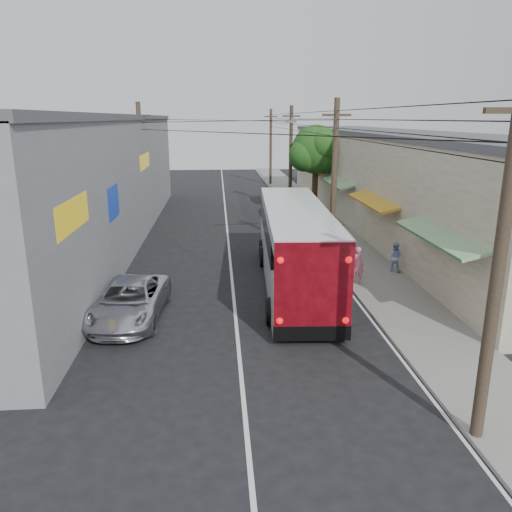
{
  "coord_description": "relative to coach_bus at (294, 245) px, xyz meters",
  "views": [
    {
      "loc": [
        -0.55,
        -11.44,
        7.07
      ],
      "look_at": [
        0.92,
        7.76,
        1.72
      ],
      "focal_mm": 35.0,
      "sensor_mm": 36.0,
      "label": 1
    }
  ],
  "objects": [
    {
      "name": "pedestrian_far",
      "position": [
        4.92,
        1.23,
        -0.98
      ],
      "size": [
        0.86,
        0.81,
        1.41
      ],
      "primitive_type": "imported",
      "rotation": [
        0.0,
        0.0,
        2.61
      ],
      "color": "#9CB5E3",
      "rests_on": "sidewalk"
    },
    {
      "name": "pedestrian_near",
      "position": [
        2.72,
        -0.27,
        -0.87
      ],
      "size": [
        0.7,
        0.59,
        1.63
      ],
      "primitive_type": "imported",
      "rotation": [
        0.0,
        0.0,
        2.75
      ],
      "color": "#D16E8A",
      "rests_on": "sidewalk"
    },
    {
      "name": "coach_bus",
      "position": [
        0.0,
        0.0,
        0.0
      ],
      "size": [
        3.3,
        12.2,
        3.48
      ],
      "rotation": [
        0.0,
        0.0,
        -0.05
      ],
      "color": "silver",
      "rests_on": "ground"
    },
    {
      "name": "parked_car_far",
      "position": [
        1.92,
        19.46,
        -1.11
      ],
      "size": [
        1.91,
        4.32,
        1.38
      ],
      "primitive_type": "imported",
      "rotation": [
        0.0,
        0.0,
        0.11
      ],
      "color": "black",
      "rests_on": "ground"
    },
    {
      "name": "building_left",
      "position": [
        -11.18,
        8.9,
        1.85
      ],
      "size": [
        7.2,
        36.0,
        7.25
      ],
      "color": "gray",
      "rests_on": "ground"
    },
    {
      "name": "building_right",
      "position": [
        8.31,
        12.9,
        1.35
      ],
      "size": [
        7.09,
        40.0,
        6.25
      ],
      "color": "beige",
      "rests_on": "ground"
    },
    {
      "name": "ground",
      "position": [
        -2.68,
        -9.1,
        -1.8
      ],
      "size": [
        120.0,
        120.0,
        0.0
      ],
      "primitive_type": "plane",
      "color": "black",
      "rests_on": "ground"
    },
    {
      "name": "parked_car_mid",
      "position": [
        1.12,
        15.46,
        -1.04
      ],
      "size": [
        1.95,
        4.54,
        1.53
      ],
      "primitive_type": "imported",
      "rotation": [
        0.0,
        0.0,
        -0.03
      ],
      "color": "#232227",
      "rests_on": "ground"
    },
    {
      "name": "utility_poles",
      "position": [
        0.45,
        11.23,
        2.33
      ],
      "size": [
        11.8,
        45.28,
        8.0
      ],
      "color": "#473828",
      "rests_on": "ground"
    },
    {
      "name": "parked_suv",
      "position": [
        1.92,
        8.42,
        -1.03
      ],
      "size": [
        2.42,
        5.39,
        1.53
      ],
      "primitive_type": "imported",
      "rotation": [
        0.0,
        0.0,
        0.05
      ],
      "color": "#A8A9B1",
      "rests_on": "ground"
    },
    {
      "name": "jeepney",
      "position": [
        -6.48,
        -3.38,
        -1.1
      ],
      "size": [
        2.68,
        5.2,
        1.4
      ],
      "primitive_type": "imported",
      "rotation": [
        0.0,
        0.0,
        -0.07
      ],
      "color": "silver",
      "rests_on": "ground"
    },
    {
      "name": "street_tree",
      "position": [
        4.19,
        16.92,
        2.87
      ],
      "size": [
        4.4,
        4.0,
        6.6
      ],
      "color": "#3F2B19",
      "rests_on": "ground"
    },
    {
      "name": "sidewalk",
      "position": [
        3.82,
        10.9,
        -1.74
      ],
      "size": [
        3.0,
        80.0,
        0.12
      ],
      "primitive_type": "cube",
      "color": "slate",
      "rests_on": "ground"
    }
  ]
}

